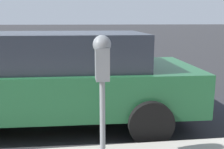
# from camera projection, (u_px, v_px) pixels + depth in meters

# --- Properties ---
(ground_plane) EXTENTS (220.00, 220.00, 0.00)m
(ground_plane) POSITION_uv_depth(u_px,v_px,m) (50.00, 105.00, 5.44)
(ground_plane) COLOR #2B2B2D
(parking_meter) EXTENTS (0.21, 0.19, 1.43)m
(parking_meter) POSITION_uv_depth(u_px,v_px,m) (102.00, 68.00, 2.73)
(parking_meter) COLOR gray
(parking_meter) RESTS_ON sidewalk
(car_green) EXTENTS (2.21, 4.80, 1.52)m
(car_green) POSITION_uv_depth(u_px,v_px,m) (54.00, 77.00, 4.33)
(car_green) COLOR #1E5B33
(car_green) RESTS_ON ground_plane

